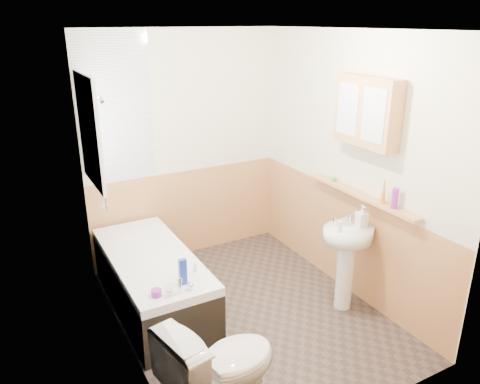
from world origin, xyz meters
The scene contains 26 objects.
floor centered at (0.00, 0.00, 0.00)m, with size 2.80×2.80×0.00m, color #312723.
ceiling centered at (0.00, 0.00, 2.50)m, with size 2.80×2.80×0.00m, color white.
wall_back centered at (0.00, 1.41, 1.25)m, with size 2.20×0.02×2.50m, color beige.
wall_front centered at (0.00, -1.41, 1.25)m, with size 2.20×0.02×2.50m, color beige.
wall_left centered at (-1.11, 0.00, 1.25)m, with size 0.02×2.80×2.50m, color beige.
wall_right centered at (1.11, 0.00, 1.25)m, with size 0.02×2.80×2.50m, color beige.
wainscot_right centered at (1.09, 0.00, 0.50)m, with size 0.01×2.80×1.00m, color tan.
wainscot_front centered at (0.00, -1.39, 0.50)m, with size 2.20×0.01×1.00m, color tan.
wainscot_back centered at (0.00, 1.39, 0.50)m, with size 2.20×0.01×1.00m, color tan.
tile_cladding_left centered at (-1.09, 0.00, 1.25)m, with size 0.01×2.80×2.50m, color white.
tile_return_back centered at (-0.73, 1.39, 1.75)m, with size 0.75×0.01×1.50m, color white.
window centered at (-1.06, 0.95, 1.65)m, with size 0.03×0.79×0.99m.
bathtub centered at (-0.73, 0.52, 0.28)m, with size 0.70×1.64×0.68m.
shower_riser centered at (-1.04, 0.71, 1.66)m, with size 0.10×0.08×1.18m.
toilet centered at (-0.76, -0.99, 0.40)m, with size 0.46×0.82×0.80m, color white.
sink centered at (0.84, -0.34, 0.59)m, with size 0.48×0.39×0.93m.
pine_shelf centered at (1.04, -0.25, 1.06)m, with size 0.10×1.34×0.03m, color tan.
medicine_cabinet centered at (1.01, -0.26, 1.83)m, with size 0.17×0.65×0.59m.
foam_can centered at (1.04, -0.65, 1.17)m, with size 0.06×0.06×0.18m, color purple.
green_bottle centered at (1.04, -0.52, 1.19)m, with size 0.05×0.05×0.23m, color orange.
black_jar centered at (1.04, 0.17, 1.10)m, with size 0.07×0.07×0.05m, color #59C647.
soap_bottle centered at (0.95, -0.38, 0.87)m, with size 0.09×0.20×0.09m, color silver.
clear_bottle centered at (0.70, -0.38, 0.88)m, with size 0.04×0.04×0.10m, color silver.
blue_gel centered at (-0.66, -0.09, 0.66)m, with size 0.06×0.04×0.23m, color #19339E.
cream_jar centered at (-0.91, -0.15, 0.57)m, with size 0.08×0.08×0.05m, color purple.
orange_bottle centered at (-0.49, 0.05, 0.58)m, with size 0.03×0.03×0.08m, color silver.
Camera 1 is at (-1.84, -3.22, 2.57)m, focal length 35.00 mm.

